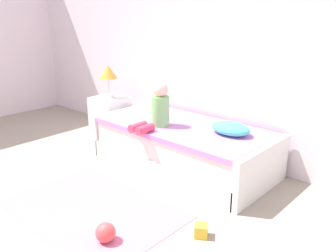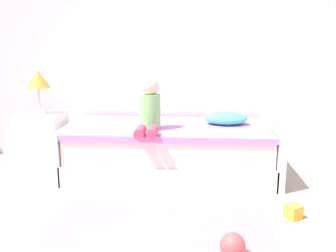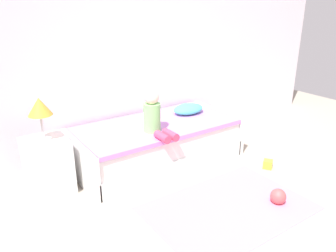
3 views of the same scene
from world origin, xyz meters
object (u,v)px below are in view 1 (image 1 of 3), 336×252
(toy_ball, at_px, (106,233))
(child_figure, at_px, (158,109))
(table_lamp, at_px, (108,73))
(bed, at_px, (182,146))
(pillow, at_px, (230,128))
(nightstand, at_px, (111,118))
(toy_block, at_px, (201,231))

(toy_ball, bearing_deg, child_figure, 117.26)
(table_lamp, relative_size, child_figure, 0.88)
(bed, height_order, pillow, pillow)
(bed, relative_size, table_lamp, 4.69)
(bed, relative_size, child_figure, 4.14)
(nightstand, bearing_deg, child_figure, -12.51)
(pillow, distance_m, toy_block, 1.25)
(toy_ball, bearing_deg, pillow, 87.12)
(table_lamp, bearing_deg, bed, -1.36)
(bed, distance_m, pillow, 0.66)
(child_figure, bearing_deg, pillow, 23.75)
(table_lamp, height_order, pillow, table_lamp)
(toy_ball, bearing_deg, toy_block, 47.34)
(table_lamp, height_order, toy_block, table_lamp)
(bed, relative_size, toy_ball, 13.14)
(pillow, xyz_separation_m, toy_block, (0.44, -1.06, -0.51))
(bed, xyz_separation_m, toy_ball, (0.49, -1.52, -0.17))
(nightstand, height_order, child_figure, child_figure)
(pillow, relative_size, toy_block, 4.19)
(nightstand, height_order, table_lamp, table_lamp)
(nightstand, xyz_separation_m, table_lamp, (0.00, 0.00, 0.64))
(child_figure, xyz_separation_m, toy_block, (1.18, -0.73, -0.65))
(bed, xyz_separation_m, pillow, (0.57, 0.10, 0.32))
(pillow, height_order, toy_ball, pillow)
(child_figure, height_order, toy_ball, child_figure)
(toy_block, bearing_deg, table_lamp, 157.20)
(table_lamp, xyz_separation_m, child_figure, (1.17, -0.26, -0.23))
(bed, xyz_separation_m, toy_block, (1.01, -0.96, -0.19))
(child_figure, relative_size, pillow, 1.16)
(table_lamp, bearing_deg, toy_block, -22.80)
(bed, height_order, toy_block, bed)
(pillow, distance_m, toy_ball, 1.69)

